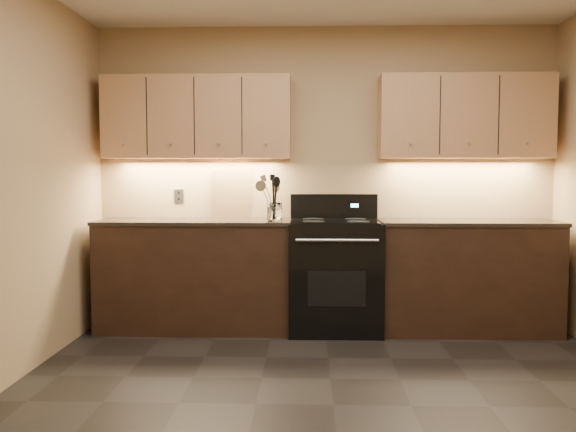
% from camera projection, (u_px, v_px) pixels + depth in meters
% --- Properties ---
extents(floor, '(4.00, 4.00, 0.00)m').
position_uv_depth(floor, '(333.00, 405.00, 3.48)').
color(floor, black).
rests_on(floor, ground).
extents(wall_back, '(4.00, 0.04, 2.60)m').
position_uv_depth(wall_back, '(325.00, 176.00, 5.38)').
color(wall_back, tan).
rests_on(wall_back, ground).
extents(counter_left, '(1.62, 0.62, 0.93)m').
position_uv_depth(counter_left, '(196.00, 274.00, 5.18)').
color(counter_left, black).
rests_on(counter_left, ground).
extents(counter_right, '(1.46, 0.62, 0.93)m').
position_uv_depth(counter_right, '(466.00, 276.00, 5.10)').
color(counter_right, black).
rests_on(counter_right, ground).
extents(stove, '(0.76, 0.68, 1.14)m').
position_uv_depth(stove, '(335.00, 274.00, 5.12)').
color(stove, black).
rests_on(stove, ground).
extents(upper_cab_left, '(1.60, 0.30, 0.70)m').
position_uv_depth(upper_cab_left, '(197.00, 118.00, 5.23)').
color(upper_cab_left, tan).
rests_on(upper_cab_left, wall_back).
extents(upper_cab_right, '(1.44, 0.30, 0.70)m').
position_uv_depth(upper_cab_right, '(465.00, 117.00, 5.16)').
color(upper_cab_right, tan).
rests_on(upper_cab_right, wall_back).
extents(outlet_plate, '(0.08, 0.01, 0.12)m').
position_uv_depth(outlet_plate, '(179.00, 196.00, 5.43)').
color(outlet_plate, '#B2B5BA').
rests_on(outlet_plate, wall_back).
extents(utensil_crock, '(0.15, 0.15, 0.15)m').
position_uv_depth(utensil_crock, '(275.00, 213.00, 4.97)').
color(utensil_crock, white).
rests_on(utensil_crock, counter_left).
extents(cutting_board, '(0.35, 0.10, 0.43)m').
position_uv_depth(cutting_board, '(231.00, 193.00, 5.39)').
color(cutting_board, tan).
rests_on(cutting_board, counter_left).
extents(wooden_spoon, '(0.12, 0.11, 0.31)m').
position_uv_depth(wooden_spoon, '(270.00, 201.00, 4.96)').
color(wooden_spoon, tan).
rests_on(wooden_spoon, utensil_crock).
extents(black_spoon, '(0.09, 0.12, 0.36)m').
position_uv_depth(black_spoon, '(274.00, 198.00, 4.98)').
color(black_spoon, black).
rests_on(black_spoon, utensil_crock).
extents(black_turner, '(0.13, 0.17, 0.39)m').
position_uv_depth(black_turner, '(275.00, 196.00, 4.94)').
color(black_turner, black).
rests_on(black_turner, utensil_crock).
extents(steel_spatula, '(0.23, 0.17, 0.40)m').
position_uv_depth(steel_spatula, '(277.00, 195.00, 4.96)').
color(steel_spatula, silver).
rests_on(steel_spatula, utensil_crock).
extents(steel_skimmer, '(0.25, 0.16, 0.35)m').
position_uv_depth(steel_skimmer, '(278.00, 199.00, 4.94)').
color(steel_skimmer, silver).
rests_on(steel_skimmer, utensil_crock).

